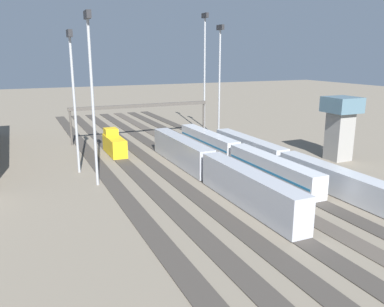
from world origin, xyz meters
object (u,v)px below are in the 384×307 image
object	(u,v)px
control_tower	(340,123)
train_on_track_0	(285,161)
train_on_track_1	(236,153)
light_mast_1	(73,83)
signal_gantry	(141,109)
train_on_track_3	(210,167)
light_mast_2	(220,67)
light_mast_0	(205,60)
light_mast_3	(91,78)
train_on_track_5	(114,144)

from	to	relation	value
control_tower	train_on_track_0	bearing A→B (deg)	99.63
train_on_track_1	light_mast_1	xyz separation A→B (m)	(5.98, 28.96, 13.91)
control_tower	light_mast_1	bearing A→B (deg)	75.86
train_on_track_0	signal_gantry	xyz separation A→B (m)	(37.93, 15.00, 5.63)
train_on_track_0	control_tower	world-z (taller)	control_tower
control_tower	train_on_track_3	bearing A→B (deg)	94.16
train_on_track_3	light_mast_2	world-z (taller)	light_mast_2
train_on_track_0	light_mast_1	world-z (taller)	light_mast_1
light_mast_1	signal_gantry	world-z (taller)	light_mast_1
light_mast_0	control_tower	bearing A→B (deg)	-161.11
train_on_track_0	light_mast_2	size ratio (longest dim) A/B	1.71
train_on_track_3	light_mast_3	world-z (taller)	light_mast_3
train_on_track_1	light_mast_0	size ratio (longest dim) A/B	1.53
train_on_track_1	signal_gantry	bearing A→B (deg)	19.01
signal_gantry	train_on_track_5	bearing A→B (deg)	141.10
train_on_track_3	train_on_track_5	xyz separation A→B (m)	(25.17, 10.00, -0.46)
train_on_track_0	train_on_track_5	bearing A→B (deg)	44.39
signal_gantry	light_mast_3	bearing A→B (deg)	151.20
light_mast_1	train_on_track_3	bearing A→B (deg)	-127.43
light_mast_0	light_mast_3	distance (m)	47.66
train_on_track_1	light_mast_0	distance (m)	35.26
train_on_track_3	signal_gantry	world-z (taller)	signal_gantry
train_on_track_0	light_mast_3	world-z (taller)	light_mast_3
train_on_track_5	train_on_track_0	bearing A→B (deg)	-135.61
train_on_track_0	train_on_track_5	distance (m)	35.74
light_mast_3	signal_gantry	xyz separation A→B (m)	(31.54, -17.34, -9.52)
signal_gantry	light_mast_0	bearing A→B (deg)	-87.59
train_on_track_5	light_mast_2	bearing A→B (deg)	-77.09
train_on_track_5	light_mast_1	distance (m)	19.58
light_mast_3	control_tower	distance (m)	48.50
signal_gantry	light_mast_1	bearing A→B (deg)	140.55
control_tower	light_mast_2	bearing A→B (deg)	21.18
light_mast_1	control_tower	size ratio (longest dim) A/B	1.95
train_on_track_1	train_on_track_3	distance (m)	13.17
train_on_track_5	control_tower	distance (m)	46.45
train_on_track_0	light_mast_2	xyz separation A→B (m)	(32.09, -3.57, 15.53)
light_mast_0	light_mast_3	xyz separation A→B (m)	(-32.28, 35.00, -2.13)
train_on_track_5	light_mast_0	xyz separation A→B (m)	(13.14, -27.66, 17.15)
light_mast_0	light_mast_3	bearing A→B (deg)	132.69
light_mast_2	signal_gantry	xyz separation A→B (m)	(5.84, 18.57, -9.90)
train_on_track_5	light_mast_3	bearing A→B (deg)	159.03
light_mast_1	light_mast_3	distance (m)	8.74
light_mast_0	light_mast_2	world-z (taller)	light_mast_0
train_on_track_3	control_tower	distance (m)	30.47
light_mast_0	train_on_track_5	bearing A→B (deg)	115.41
train_on_track_1	train_on_track_5	size ratio (longest dim) A/B	4.72
train_on_track_1	control_tower	distance (m)	21.69
train_on_track_1	light_mast_3	xyz separation A→B (m)	(-2.52, 27.34, 15.16)
train_on_track_5	light_mast_0	distance (m)	35.09
light_mast_1	signal_gantry	xyz separation A→B (m)	(23.05, -18.96, -8.27)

